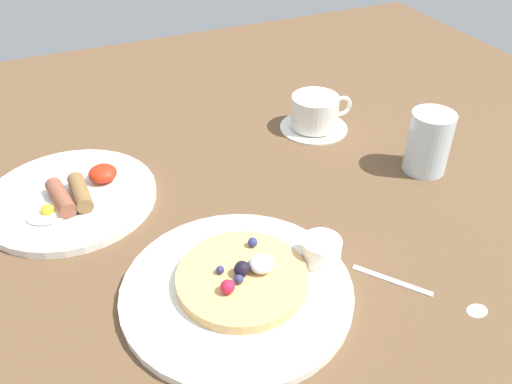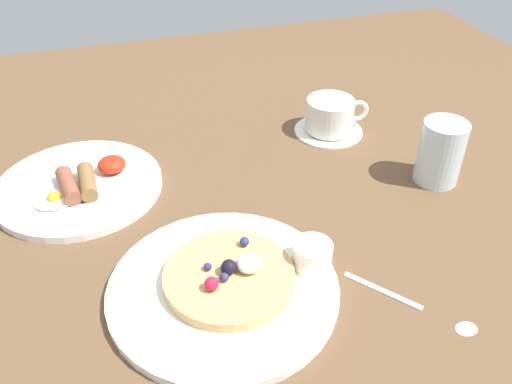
{
  "view_description": "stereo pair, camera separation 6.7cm",
  "coord_description": "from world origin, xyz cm",
  "px_view_note": "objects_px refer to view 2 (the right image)",
  "views": [
    {
      "loc": [
        -24.43,
        -57.67,
        50.94
      ],
      "look_at": [
        1.38,
        0.49,
        4.0
      ],
      "focal_mm": 37.43,
      "sensor_mm": 36.0,
      "label": 1
    },
    {
      "loc": [
        -18.13,
        -60.07,
        50.94
      ],
      "look_at": [
        1.38,
        0.49,
        4.0
      ],
      "focal_mm": 37.43,
      "sensor_mm": 36.0,
      "label": 2
    }
  ],
  "objects_px": {
    "pancake_plate": "(223,289)",
    "coffee_saucer": "(328,130)",
    "breakfast_plate": "(79,186)",
    "teaspoon": "(431,312)",
    "syrup_ramekin": "(312,254)",
    "water_glass": "(440,152)",
    "coffee_cup": "(331,114)"
  },
  "relations": [
    {
      "from": "syrup_ramekin",
      "to": "teaspoon",
      "type": "height_order",
      "value": "syrup_ramekin"
    },
    {
      "from": "breakfast_plate",
      "to": "teaspoon",
      "type": "height_order",
      "value": "breakfast_plate"
    },
    {
      "from": "syrup_ramekin",
      "to": "teaspoon",
      "type": "xyz_separation_m",
      "value": [
        0.11,
        -0.11,
        -0.03
      ]
    },
    {
      "from": "pancake_plate",
      "to": "water_glass",
      "type": "relative_size",
      "value": 2.8
    },
    {
      "from": "syrup_ramekin",
      "to": "teaspoon",
      "type": "distance_m",
      "value": 0.16
    },
    {
      "from": "breakfast_plate",
      "to": "water_glass",
      "type": "distance_m",
      "value": 0.58
    },
    {
      "from": "water_glass",
      "to": "pancake_plate",
      "type": "bearing_deg",
      "value": -160.9
    },
    {
      "from": "breakfast_plate",
      "to": "water_glass",
      "type": "height_order",
      "value": "water_glass"
    },
    {
      "from": "pancake_plate",
      "to": "teaspoon",
      "type": "xyz_separation_m",
      "value": [
        0.23,
        -0.11,
        -0.0
      ]
    },
    {
      "from": "coffee_cup",
      "to": "water_glass",
      "type": "distance_m",
      "value": 0.22
    },
    {
      "from": "pancake_plate",
      "to": "coffee_saucer",
      "type": "bearing_deg",
      "value": 48.52
    },
    {
      "from": "pancake_plate",
      "to": "teaspoon",
      "type": "relative_size",
      "value": 2.09
    },
    {
      "from": "breakfast_plate",
      "to": "coffee_saucer",
      "type": "distance_m",
      "value": 0.46
    },
    {
      "from": "syrup_ramekin",
      "to": "coffee_saucer",
      "type": "distance_m",
      "value": 0.38
    },
    {
      "from": "syrup_ramekin",
      "to": "teaspoon",
      "type": "relative_size",
      "value": 0.38
    },
    {
      "from": "pancake_plate",
      "to": "syrup_ramekin",
      "type": "distance_m",
      "value": 0.12
    },
    {
      "from": "breakfast_plate",
      "to": "coffee_cup",
      "type": "height_order",
      "value": "coffee_cup"
    },
    {
      "from": "teaspoon",
      "to": "water_glass",
      "type": "xyz_separation_m",
      "value": [
        0.17,
        0.25,
        0.05
      ]
    },
    {
      "from": "water_glass",
      "to": "teaspoon",
      "type": "bearing_deg",
      "value": -123.55
    },
    {
      "from": "breakfast_plate",
      "to": "pancake_plate",
      "type": "bearing_deg",
      "value": -60.31
    },
    {
      "from": "breakfast_plate",
      "to": "water_glass",
      "type": "bearing_deg",
      "value": -14.83
    },
    {
      "from": "coffee_cup",
      "to": "water_glass",
      "type": "height_order",
      "value": "water_glass"
    },
    {
      "from": "coffee_saucer",
      "to": "water_glass",
      "type": "height_order",
      "value": "water_glass"
    },
    {
      "from": "syrup_ramekin",
      "to": "coffee_cup",
      "type": "height_order",
      "value": "coffee_cup"
    },
    {
      "from": "breakfast_plate",
      "to": "coffee_saucer",
      "type": "xyz_separation_m",
      "value": [
        0.46,
        0.05,
        -0.0
      ]
    },
    {
      "from": "coffee_cup",
      "to": "coffee_saucer",
      "type": "bearing_deg",
      "value": 172.63
    },
    {
      "from": "pancake_plate",
      "to": "teaspoon",
      "type": "distance_m",
      "value": 0.26
    },
    {
      "from": "teaspoon",
      "to": "water_glass",
      "type": "bearing_deg",
      "value": 56.45
    },
    {
      "from": "pancake_plate",
      "to": "coffee_cup",
      "type": "xyz_separation_m",
      "value": [
        0.3,
        0.33,
        0.03
      ]
    },
    {
      "from": "breakfast_plate",
      "to": "coffee_cup",
      "type": "distance_m",
      "value": 0.47
    },
    {
      "from": "coffee_saucer",
      "to": "teaspoon",
      "type": "bearing_deg",
      "value": -97.92
    },
    {
      "from": "breakfast_plate",
      "to": "teaspoon",
      "type": "relative_size",
      "value": 1.88
    }
  ]
}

